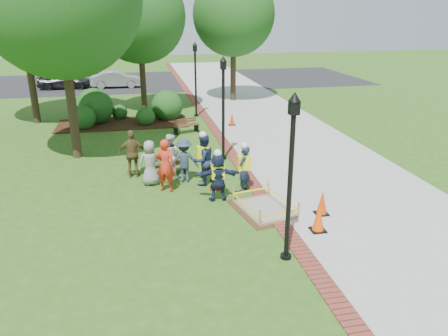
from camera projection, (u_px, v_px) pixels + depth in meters
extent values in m
plane|color=#285116|center=(216.00, 212.00, 13.68)|extent=(100.00, 100.00, 0.00)
cube|color=#9E9E99|center=(272.00, 125.00, 23.82)|extent=(6.00, 60.00, 0.02)
cube|color=maroon|center=(214.00, 128.00, 23.20)|extent=(0.50, 60.00, 0.03)
cube|color=#381E0F|center=(123.00, 123.00, 24.14)|extent=(7.00, 3.00, 0.05)
cube|color=black|center=(160.00, 81.00, 38.52)|extent=(36.00, 12.00, 0.01)
cube|color=#47331E|center=(264.00, 210.00, 13.80)|extent=(2.12, 2.59, 0.01)
cube|color=gray|center=(264.00, 209.00, 13.79)|extent=(1.53, 2.00, 0.04)
cube|color=tan|center=(264.00, 209.00, 13.79)|extent=(1.67, 2.14, 0.08)
cube|color=tan|center=(264.00, 202.00, 13.71)|extent=(1.71, 2.18, 0.55)
cube|color=yellow|center=(264.00, 201.00, 13.70)|extent=(1.65, 2.12, 0.06)
cube|color=#4C311A|center=(168.00, 164.00, 16.61)|extent=(1.42, 0.76, 0.04)
cube|color=#4C311A|center=(166.00, 158.00, 16.72)|extent=(1.32, 0.41, 0.22)
cube|color=black|center=(169.00, 170.00, 16.69)|extent=(1.31, 0.78, 0.40)
cube|color=#522F1C|center=(186.00, 125.00, 22.23)|extent=(1.39, 0.80, 0.04)
cube|color=#522F1C|center=(184.00, 120.00, 22.33)|extent=(1.28, 0.46, 0.21)
cube|color=black|center=(186.00, 129.00, 22.30)|extent=(1.29, 0.81, 0.39)
cube|color=black|center=(318.00, 230.00, 12.48)|extent=(0.42, 0.42, 0.06)
cone|color=#FD4D07|center=(319.00, 217.00, 12.34)|extent=(0.34, 0.34, 0.78)
cube|color=black|center=(321.00, 214.00, 13.49)|extent=(0.41, 0.41, 0.05)
cone|color=#EB3907|center=(322.00, 202.00, 13.35)|extent=(0.32, 0.32, 0.75)
cube|color=black|center=(232.00, 125.00, 23.81)|extent=(0.35, 0.35, 0.05)
cone|color=#FA2E07|center=(232.00, 119.00, 23.69)|extent=(0.28, 0.28, 0.65)
cube|color=#AC0D0E|center=(216.00, 188.00, 15.30)|extent=(0.40, 0.29, 0.18)
cylinder|color=black|center=(290.00, 189.00, 10.50)|extent=(0.12, 0.12, 3.80)
cube|color=black|center=(294.00, 108.00, 9.81)|extent=(0.22, 0.22, 0.32)
cone|color=black|center=(295.00, 96.00, 9.73)|extent=(0.28, 0.28, 0.22)
cylinder|color=black|center=(286.00, 256.00, 11.14)|extent=(0.28, 0.28, 0.10)
cylinder|color=black|center=(223.00, 115.00, 17.86)|extent=(0.12, 0.12, 3.80)
cube|color=black|center=(223.00, 65.00, 17.17)|extent=(0.22, 0.22, 0.32)
cone|color=black|center=(223.00, 59.00, 17.09)|extent=(0.28, 0.28, 0.22)
cylinder|color=black|center=(223.00, 158.00, 18.50)|extent=(0.28, 0.28, 0.10)
cylinder|color=black|center=(196.00, 84.00, 25.22)|extent=(0.12, 0.12, 3.80)
cube|color=black|center=(195.00, 48.00, 24.53)|extent=(0.22, 0.22, 0.32)
cone|color=black|center=(195.00, 44.00, 24.45)|extent=(0.28, 0.28, 0.22)
cylinder|color=black|center=(196.00, 115.00, 25.86)|extent=(0.28, 0.28, 0.10)
cylinder|color=#3D2D1E|center=(70.00, 95.00, 17.85)|extent=(0.38, 0.38, 5.33)
cylinder|color=#3D2D1E|center=(143.00, 74.00, 26.34)|extent=(0.35, 0.35, 4.62)
sphere|color=#134316|center=(139.00, 16.00, 25.21)|extent=(5.43, 5.43, 5.43)
cylinder|color=#3D2D1E|center=(233.00, 66.00, 29.60)|extent=(0.37, 0.37, 4.64)
sphere|color=#134316|center=(234.00, 14.00, 28.46)|extent=(5.39, 5.39, 5.39)
cylinder|color=#3D2D1E|center=(30.00, 72.00, 23.48)|extent=(0.38, 0.38, 5.61)
sphere|color=#134316|center=(84.00, 129.00, 23.17)|extent=(1.36, 1.36, 1.36)
sphere|color=#134316|center=(96.00, 122.00, 24.48)|extent=(2.07, 2.07, 2.07)
sphere|color=#134316|center=(146.00, 125.00, 23.95)|extent=(1.05, 1.05, 1.05)
sphere|color=#134316|center=(167.00, 119.00, 25.18)|extent=(1.79, 1.79, 1.79)
sphere|color=#134316|center=(120.00, 119.00, 25.28)|extent=(0.89, 0.89, 0.89)
imported|color=gray|center=(150.00, 163.00, 15.55)|extent=(0.54, 0.36, 1.64)
imported|color=red|center=(165.00, 165.00, 14.96)|extent=(0.70, 0.60, 1.87)
imported|color=silver|center=(170.00, 156.00, 16.24)|extent=(0.64, 0.57, 1.68)
imported|color=brown|center=(133.00, 154.00, 16.24)|extent=(0.61, 0.42, 1.81)
imported|color=#2D3950|center=(184.00, 161.00, 15.81)|extent=(0.54, 0.36, 1.63)
imported|color=#17203B|center=(218.00, 177.00, 14.26)|extent=(0.54, 0.36, 1.62)
cube|color=#D3E613|center=(218.00, 171.00, 14.18)|extent=(0.42, 0.26, 0.52)
sphere|color=white|center=(218.00, 153.00, 13.98)|extent=(0.25, 0.25, 0.25)
imported|color=#151F38|center=(244.00, 169.00, 14.98)|extent=(0.58, 0.62, 1.63)
cube|color=#D3E613|center=(244.00, 163.00, 14.90)|extent=(0.42, 0.26, 0.52)
sphere|color=white|center=(244.00, 146.00, 14.69)|extent=(0.25, 0.25, 0.25)
imported|color=#16223B|center=(203.00, 160.00, 15.52)|extent=(0.70, 0.63, 1.84)
cube|color=#D3E613|center=(203.00, 153.00, 15.43)|extent=(0.42, 0.26, 0.52)
sphere|color=white|center=(203.00, 135.00, 15.20)|extent=(0.25, 0.25, 0.25)
imported|color=black|center=(65.00, 89.00, 34.75)|extent=(2.05, 4.58, 1.48)
imported|color=#A6A5AA|center=(117.00, 87.00, 35.28)|extent=(1.95, 4.39, 1.42)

